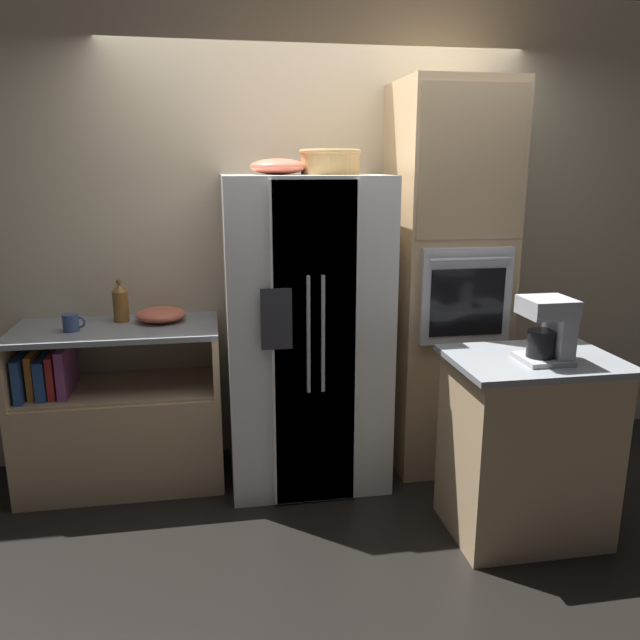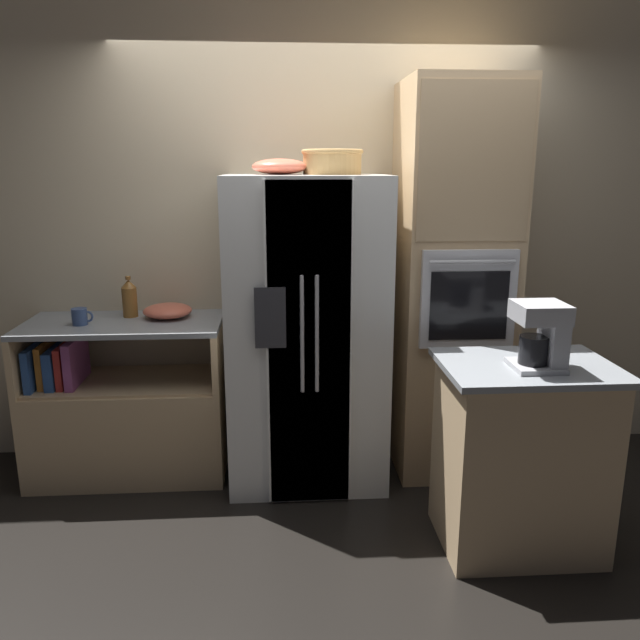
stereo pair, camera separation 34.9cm
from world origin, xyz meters
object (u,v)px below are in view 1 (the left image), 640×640
object	(u,v)px
fruit_bowl	(278,167)
coffee_maker	(550,327)
wall_oven	(445,281)
wicker_basket	(331,161)
bottle_tall	(120,302)
mug	(71,323)
refrigerator	(305,332)
mixing_bowl	(161,314)

from	to	relation	value
fruit_bowl	coffee_maker	size ratio (longest dim) A/B	1.00
wall_oven	wicker_basket	bearing A→B (deg)	-176.39
wicker_basket	bottle_tall	size ratio (longest dim) A/B	1.38
wicker_basket	bottle_tall	xyz separation A→B (m)	(-1.19, 0.19, -0.79)
mug	coffee_maker	xyz separation A→B (m)	(2.30, -0.90, 0.10)
refrigerator	bottle_tall	world-z (taller)	refrigerator
wicker_basket	coffee_maker	bearing A→B (deg)	-45.66
wall_oven	mug	size ratio (longest dim) A/B	19.00
mixing_bowl	coffee_maker	xyz separation A→B (m)	(1.83, -1.05, 0.11)
wall_oven	wicker_basket	distance (m)	1.00
wicker_basket	fruit_bowl	world-z (taller)	wicker_basket
bottle_tall	wall_oven	bearing A→B (deg)	-4.46
fruit_bowl	mug	xyz separation A→B (m)	(-1.14, 0.03, -0.82)
fruit_bowl	mug	size ratio (longest dim) A/B	2.52
fruit_bowl	coffee_maker	bearing A→B (deg)	-37.05
fruit_bowl	mug	distance (m)	1.41
fruit_bowl	coffee_maker	distance (m)	1.62
wall_oven	mixing_bowl	size ratio (longest dim) A/B	7.98
wicker_basket	fruit_bowl	bearing A→B (deg)	-177.13
wicker_basket	coffee_maker	world-z (taller)	wicker_basket
wicker_basket	coffee_maker	xyz separation A→B (m)	(0.87, -0.89, -0.75)
fruit_bowl	mug	bearing A→B (deg)	178.65
bottle_tall	mixing_bowl	size ratio (longest dim) A/B	0.86
wicker_basket	refrigerator	bearing A→B (deg)	-172.97
refrigerator	coffee_maker	world-z (taller)	refrigerator
wall_oven	wicker_basket	world-z (taller)	wall_oven
wicker_basket	mug	distance (m)	1.66
fruit_bowl	wall_oven	bearing A→B (deg)	3.39
mug	wicker_basket	bearing A→B (deg)	-0.49
fruit_bowl	bottle_tall	distance (m)	1.20
wall_oven	coffee_maker	world-z (taller)	wall_oven
fruit_bowl	mixing_bowl	xyz separation A→B (m)	(-0.68, 0.17, -0.83)
wall_oven	fruit_bowl	world-z (taller)	wall_oven
bottle_tall	mixing_bowl	bearing A→B (deg)	-9.16
fruit_bowl	coffee_maker	xyz separation A→B (m)	(1.16, -0.87, -0.72)
wall_oven	mug	world-z (taller)	wall_oven
wall_oven	fruit_bowl	distance (m)	1.20
wicker_basket	mixing_bowl	world-z (taller)	wicker_basket
wicker_basket	bottle_tall	bearing A→B (deg)	170.78
bottle_tall	coffee_maker	size ratio (longest dim) A/B	0.81
bottle_tall	mixing_bowl	distance (m)	0.24
wall_oven	wicker_basket	size ratio (longest dim) A/B	6.76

